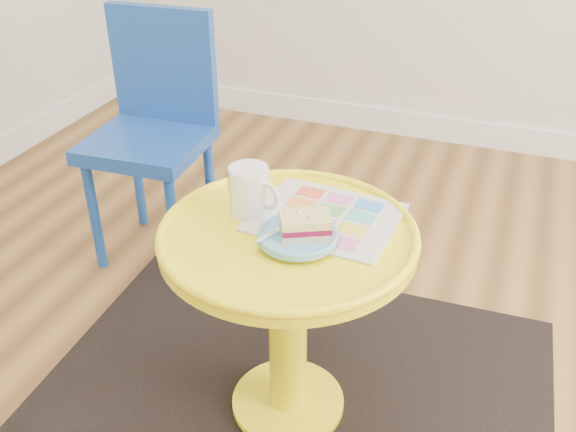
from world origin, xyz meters
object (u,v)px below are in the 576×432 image
(side_table, at_px, (288,287))
(plate, at_px, (298,236))
(mug, at_px, (250,190))
(chair, at_px, (155,121))
(newspaper, at_px, (326,217))

(side_table, bearing_deg, plate, -44.81)
(side_table, distance_m, mug, 0.24)
(side_table, bearing_deg, chair, 140.01)
(chair, xyz_separation_m, mug, (0.57, -0.53, 0.13))
(side_table, bearing_deg, newspaper, 54.28)
(chair, xyz_separation_m, plate, (0.71, -0.60, 0.09))
(newspaper, distance_m, plate, 0.12)
(side_table, distance_m, plate, 0.17)
(mug, bearing_deg, chair, 151.11)
(side_table, distance_m, newspaper, 0.18)
(side_table, height_order, newspaper, newspaper)
(chair, bearing_deg, plate, -43.41)
(newspaper, height_order, mug, mug)
(newspaper, xyz_separation_m, plate, (-0.02, -0.12, 0.01))
(chair, height_order, mug, chair)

